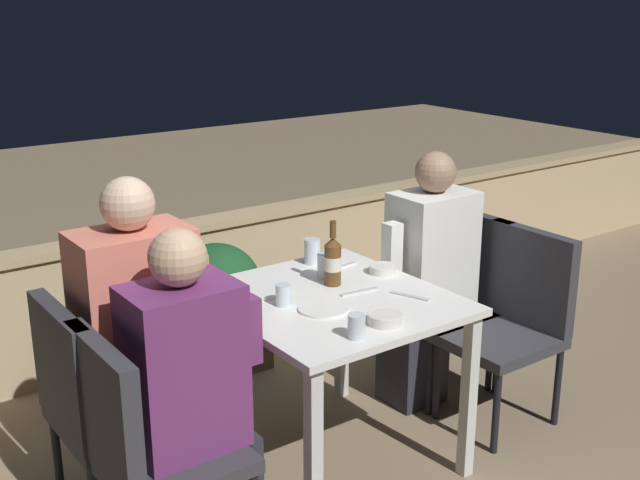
{
  "coord_description": "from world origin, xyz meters",
  "views": [
    {
      "loc": [
        -1.79,
        -2.39,
        1.9
      ],
      "look_at": [
        0.0,
        0.07,
        0.95
      ],
      "focal_mm": 45.0,
      "sensor_mm": 36.0,
      "label": 1
    }
  ],
  "objects_px": {
    "person_purple_stripe": "(194,396)",
    "person_coral_top": "(146,349)",
    "chair_right_far": "(456,288)",
    "person_white_polo": "(426,278)",
    "beer_bottle": "(333,261)",
    "chair_left_near": "(138,438)",
    "chair_right_near": "(513,310)",
    "chair_left_far": "(95,397)"
  },
  "relations": [
    {
      "from": "chair_right_near",
      "to": "person_white_polo",
      "type": "distance_m",
      "value": 0.43
    },
    {
      "from": "person_coral_top",
      "to": "chair_right_far",
      "type": "height_order",
      "value": "person_coral_top"
    },
    {
      "from": "person_coral_top",
      "to": "beer_bottle",
      "type": "xyz_separation_m",
      "value": [
        0.82,
        -0.05,
        0.19
      ]
    },
    {
      "from": "beer_bottle",
      "to": "person_purple_stripe",
      "type": "bearing_deg",
      "value": -159.54
    },
    {
      "from": "chair_right_near",
      "to": "chair_right_far",
      "type": "xyz_separation_m",
      "value": [
        0.0,
        0.36,
        0.0
      ]
    },
    {
      "from": "person_coral_top",
      "to": "person_white_polo",
      "type": "height_order",
      "value": "person_coral_top"
    },
    {
      "from": "chair_right_near",
      "to": "chair_left_far",
      "type": "bearing_deg",
      "value": 169.79
    },
    {
      "from": "chair_left_near",
      "to": "person_purple_stripe",
      "type": "relative_size",
      "value": 0.74
    },
    {
      "from": "chair_left_near",
      "to": "beer_bottle",
      "type": "height_order",
      "value": "beer_bottle"
    },
    {
      "from": "chair_left_near",
      "to": "chair_right_near",
      "type": "relative_size",
      "value": 1.0
    },
    {
      "from": "chair_left_near",
      "to": "person_purple_stripe",
      "type": "bearing_deg",
      "value": -0.0
    },
    {
      "from": "beer_bottle",
      "to": "person_coral_top",
      "type": "bearing_deg",
      "value": 176.72
    },
    {
      "from": "chair_right_far",
      "to": "beer_bottle",
      "type": "bearing_deg",
      "value": -174.61
    },
    {
      "from": "chair_right_near",
      "to": "person_white_polo",
      "type": "relative_size",
      "value": 0.73
    },
    {
      "from": "chair_left_near",
      "to": "person_white_polo",
      "type": "relative_size",
      "value": 0.73
    },
    {
      "from": "person_purple_stripe",
      "to": "person_white_polo",
      "type": "xyz_separation_m",
      "value": [
        1.41,
        0.38,
        0.01
      ]
    },
    {
      "from": "person_coral_top",
      "to": "beer_bottle",
      "type": "bearing_deg",
      "value": -3.28
    },
    {
      "from": "person_coral_top",
      "to": "beer_bottle",
      "type": "relative_size",
      "value": 4.72
    },
    {
      "from": "chair_right_near",
      "to": "beer_bottle",
      "type": "height_order",
      "value": "beer_bottle"
    },
    {
      "from": "person_coral_top",
      "to": "person_white_polo",
      "type": "bearing_deg",
      "value": 1.2
    },
    {
      "from": "chair_left_near",
      "to": "beer_bottle",
      "type": "relative_size",
      "value": 3.2
    },
    {
      "from": "chair_right_near",
      "to": "person_white_polo",
      "type": "xyz_separation_m",
      "value": [
        -0.21,
        0.36,
        0.09
      ]
    },
    {
      "from": "beer_bottle",
      "to": "chair_left_far",
      "type": "bearing_deg",
      "value": 177.37
    },
    {
      "from": "person_coral_top",
      "to": "chair_right_near",
      "type": "relative_size",
      "value": 1.48
    },
    {
      "from": "chair_right_far",
      "to": "person_coral_top",
      "type": "bearing_deg",
      "value": -178.95
    },
    {
      "from": "chair_left_near",
      "to": "person_white_polo",
      "type": "height_order",
      "value": "person_white_polo"
    },
    {
      "from": "chair_right_far",
      "to": "beer_bottle",
      "type": "xyz_separation_m",
      "value": [
        -0.81,
        -0.08,
        0.32
      ]
    },
    {
      "from": "person_white_polo",
      "to": "beer_bottle",
      "type": "bearing_deg",
      "value": -172.79
    },
    {
      "from": "person_coral_top",
      "to": "chair_right_far",
      "type": "bearing_deg",
      "value": 1.05
    },
    {
      "from": "person_purple_stripe",
      "to": "chair_right_near",
      "type": "height_order",
      "value": "person_purple_stripe"
    },
    {
      "from": "chair_left_near",
      "to": "person_coral_top",
      "type": "distance_m",
      "value": 0.42
    },
    {
      "from": "person_purple_stripe",
      "to": "person_coral_top",
      "type": "bearing_deg",
      "value": 92.57
    },
    {
      "from": "chair_right_near",
      "to": "beer_bottle",
      "type": "relative_size",
      "value": 3.2
    },
    {
      "from": "chair_right_far",
      "to": "chair_left_far",
      "type": "bearing_deg",
      "value": -179.07
    },
    {
      "from": "person_purple_stripe",
      "to": "chair_right_far",
      "type": "height_order",
      "value": "person_purple_stripe"
    },
    {
      "from": "chair_right_far",
      "to": "person_white_polo",
      "type": "relative_size",
      "value": 0.73
    },
    {
      "from": "person_coral_top",
      "to": "person_white_polo",
      "type": "distance_m",
      "value": 1.43
    },
    {
      "from": "person_coral_top",
      "to": "chair_right_near",
      "type": "height_order",
      "value": "person_coral_top"
    },
    {
      "from": "person_purple_stripe",
      "to": "person_coral_top",
      "type": "relative_size",
      "value": 0.92
    },
    {
      "from": "chair_right_far",
      "to": "person_purple_stripe",
      "type": "bearing_deg",
      "value": -166.89
    },
    {
      "from": "chair_right_near",
      "to": "beer_bottle",
      "type": "distance_m",
      "value": 0.92
    },
    {
      "from": "person_white_polo",
      "to": "beer_bottle",
      "type": "relative_size",
      "value": 4.41
    }
  ]
}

